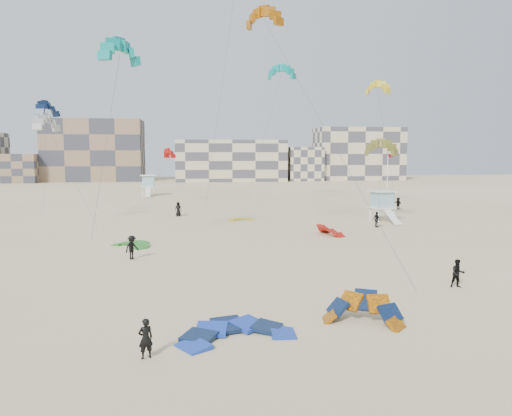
{
  "coord_description": "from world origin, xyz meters",
  "views": [
    {
      "loc": [
        -0.47,
        -19.35,
        8.06
      ],
      "look_at": [
        2.62,
        6.0,
        5.27
      ],
      "focal_mm": 35.0,
      "sensor_mm": 36.0,
      "label": 1
    }
  ],
  "objects": [
    {
      "name": "ground",
      "position": [
        0.0,
        0.0,
        0.0
      ],
      "size": [
        320.0,
        320.0,
        0.0
      ],
      "primitive_type": "plane",
      "color": "beige",
      "rests_on": "ground"
    },
    {
      "name": "kite_ground_blue",
      "position": [
        1.21,
        1.88,
        0.0
      ],
      "size": [
        5.89,
        6.07,
        1.37
      ],
      "primitive_type": null,
      "rotation": [
        0.12,
        0.0,
        0.27
      ],
      "color": "#1B30BC",
      "rests_on": "ground"
    },
    {
      "name": "kite_ground_orange",
      "position": [
        7.41,
        2.98,
        0.0
      ],
      "size": [
        4.96,
        4.98,
        3.7
      ],
      "primitive_type": null,
      "rotation": [
        0.77,
        0.0,
        -0.48
      ],
      "color": "orange",
      "rests_on": "ground"
    },
    {
      "name": "kite_ground_green",
      "position": [
        -6.02,
        24.61,
        0.0
      ],
      "size": [
        4.97,
        4.98,
        1.14
      ],
      "primitive_type": null,
      "rotation": [
        0.14,
        0.0,
        -0.76
      ],
      "color": "#2F8926",
      "rests_on": "ground"
    },
    {
      "name": "kite_ground_red_far",
      "position": [
        12.76,
        28.46,
        0.0
      ],
      "size": [
        4.24,
        4.11,
        3.21
      ],
      "primitive_type": null,
      "rotation": [
        0.61,
        0.0,
        1.79
      ],
      "color": "red",
      "rests_on": "ground"
    },
    {
      "name": "kite_ground_yellow",
      "position": [
        4.99,
        40.59,
        0.0
      ],
      "size": [
        3.46,
        3.57,
        0.54
      ],
      "primitive_type": null,
      "rotation": [
        0.05,
        0.0,
        0.26
      ],
      "color": "yellow",
      "rests_on": "ground"
    },
    {
      "name": "kitesurfer_main",
      "position": [
        -2.5,
        -0.0,
        0.81
      ],
      "size": [
        0.7,
        0.59,
        1.62
      ],
      "primitive_type": "imported",
      "rotation": [
        0.0,
        0.0,
        3.54
      ],
      "color": "black",
      "rests_on": "ground"
    },
    {
      "name": "kitesurfer_b",
      "position": [
        15.2,
        8.42,
        0.86
      ],
      "size": [
        0.91,
        0.75,
        1.72
      ],
      "primitive_type": "imported",
      "rotation": [
        0.0,
        0.0,
        -0.12
      ],
      "color": "black",
      "rests_on": "ground"
    },
    {
      "name": "kitesurfer_c",
      "position": [
        -5.36,
        19.08,
        0.92
      ],
      "size": [
        1.31,
        1.34,
        1.84
      ],
      "primitive_type": "imported",
      "rotation": [
        0.0,
        0.0,
        0.82
      ],
      "color": "black",
      "rests_on": "ground"
    },
    {
      "name": "kitesurfer_d",
      "position": [
        19.27,
        32.88,
        0.86
      ],
      "size": [
        0.72,
        1.09,
        1.73
      ],
      "primitive_type": "imported",
      "rotation": [
        0.0,
        0.0,
        1.9
      ],
      "color": "black",
      "rests_on": "ground"
    },
    {
      "name": "kitesurfer_e",
      "position": [
        -2.71,
        45.46,
        0.93
      ],
      "size": [
        1.0,
        0.76,
        1.85
      ],
      "primitive_type": "imported",
      "rotation": [
        0.0,
        0.0,
        -0.2
      ],
      "color": "black",
      "rests_on": "ground"
    },
    {
      "name": "kitesurfer_f",
      "position": [
        28.77,
        49.7,
        0.87
      ],
      "size": [
        0.89,
        1.7,
        1.75
      ],
      "primitive_type": "imported",
      "rotation": [
        0.0,
        0.0,
        -1.33
      ],
      "color": "black",
      "rests_on": "ground"
    },
    {
      "name": "kite_fly_teal_a",
      "position": [
        -6.52,
        23.97,
        16.28
      ],
      "size": [
        5.26,
        5.28,
        16.51
      ],
      "rotation": [
        0.0,
        0.0,
        0.88
      ],
      "color": "#04A196",
      "rests_on": "ground"
    },
    {
      "name": "kite_fly_orange",
      "position": [
        5.74,
        25.98,
        19.93
      ],
      "size": [
        7.35,
        23.74,
        19.92
      ],
      "rotation": [
        0.0,
        0.0,
        -0.6
      ],
      "color": "orange",
      "rests_on": "ground"
    },
    {
      "name": "kite_fly_grey",
      "position": [
        -16.7,
        38.61,
        11.29
      ],
      "size": [
        8.83,
        10.26,
        11.51
      ],
      "rotation": [
        0.0,
        0.0,
        1.17
      ],
      "color": "#BEBEBE",
      "rests_on": "ground"
    },
    {
      "name": "kite_fly_olive",
      "position": [
        21.37,
        37.79,
        8.58
      ],
      "size": [
        5.19,
        8.06,
        8.93
      ],
      "rotation": [
        0.0,
        0.0,
        -0.55
      ],
      "color": "olive",
      "rests_on": "ground"
    },
    {
      "name": "kite_fly_yellow",
      "position": [
        25.5,
        50.51,
        17.25
      ],
      "size": [
        6.71,
        5.02,
        17.46
      ],
      "rotation": [
        0.0,
        0.0,
        -0.79
      ],
      "color": "yellow",
      "rests_on": "ground"
    },
    {
      "name": "kite_fly_navy",
      "position": [
        -17.88,
        43.39,
        13.23
      ],
      "size": [
        4.52,
        4.45,
        13.59
      ],
      "rotation": [
        0.0,
        0.0,
        1.2
      ],
      "color": "#0F2245",
      "rests_on": "ground"
    },
    {
      "name": "kite_fly_teal_b",
      "position": [
        13.71,
        62.84,
        21.11
      ],
      "size": [
        9.21,
        9.56,
        21.41
      ],
      "rotation": [
        0.0,
        0.0,
        -0.35
      ],
      "color": "#04A196",
      "rests_on": "ground"
    },
    {
      "name": "kite_fly_red",
      "position": [
        -4.65,
        63.55,
        8.0
      ],
      "size": [
        5.25,
        8.57,
        8.18
      ],
      "rotation": [
        0.0,
        0.0,
        2.02
      ],
      "color": "red",
      "rests_on": "ground"
    },
    {
      "name": "lifeguard_tower_near",
      "position": [
        21.6,
        37.42,
        1.84
      ],
      "size": [
        3.0,
        5.28,
        3.71
      ],
      "rotation": [
        0.0,
        0.0,
        0.16
      ],
      "color": "white",
      "rests_on": "ground"
    },
    {
      "name": "lifeguard_tower_far",
      "position": [
        -9.44,
        77.87,
        1.99
      ],
      "size": [
        2.96,
        5.54,
        4.02
      ],
      "rotation": [
        0.0,
        0.0,
        0.04
      ],
      "color": "white",
      "rests_on": "ground"
    },
    {
      "name": "flagpole",
      "position": [
        22.56,
        38.44,
        4.37
      ],
      "size": [
        0.68,
        0.1,
        8.34
      ],
      "color": "white",
      "rests_on": "ground"
    },
    {
      "name": "condo_west_b",
      "position": [
        -30.0,
        134.0,
        9.0
      ],
      "size": [
        28.0,
        14.0,
        18.0
      ],
      "primitive_type": "cube",
      "color": "#876B51",
      "rests_on": "ground"
    },
    {
      "name": "condo_mid",
      "position": [
        10.0,
        130.0,
        6.0
      ],
      "size": [
        32.0,
        16.0,
        12.0
      ],
      "primitive_type": "cube",
      "color": "beige",
      "rests_on": "ground"
    },
    {
      "name": "condo_east",
      "position": [
        50.0,
        132.0,
        8.0
      ],
      "size": [
        26.0,
        14.0,
        16.0
      ],
      "primitive_type": "cube",
      "color": "beige",
      "rests_on": "ground"
    },
    {
      "name": "condo_fill_left",
      "position": [
        -50.0,
        128.0,
        4.0
      ],
      "size": [
        12.0,
        10.0,
        8.0
      ],
      "primitive_type": "cube",
      "color": "#876B51",
      "rests_on": "ground"
    },
    {
      "name": "condo_fill_right",
      "position": [
        32.0,
        128.0,
        5.0
      ],
      "size": [
        10.0,
        10.0,
        10.0
      ],
      "primitive_type": "cube",
      "color": "beige",
      "rests_on": "ground"
    }
  ]
}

